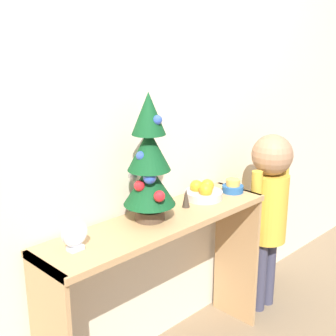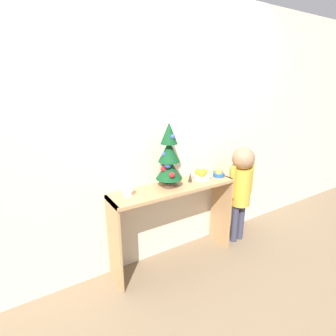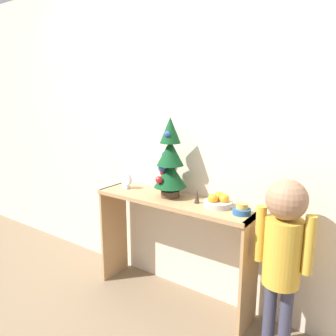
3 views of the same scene
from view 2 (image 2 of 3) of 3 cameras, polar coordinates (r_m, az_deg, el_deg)
name	(u,v)px [view 2 (image 2 of 3)]	position (r m, az deg, el deg)	size (l,w,h in m)	color
ground_plane	(183,269)	(2.72, 3.21, -21.11)	(12.00, 12.00, 0.00)	#7A664C
back_wall	(163,135)	(2.47, -1.20, 7.10)	(7.00, 0.05, 2.50)	beige
console_table	(174,205)	(2.50, 1.33, -8.03)	(1.23, 0.32, 0.81)	tan
mini_tree	(169,158)	(2.34, 0.21, 2.23)	(0.24, 0.24, 0.59)	#4C3828
fruit_bowl	(201,175)	(2.64, 7.28, -1.54)	(0.20, 0.20, 0.09)	#B7B2A8
singing_bowl	(219,174)	(2.73, 10.98, -1.24)	(0.11, 0.11, 0.07)	#235189
desk_clock	(127,190)	(2.21, -8.85, -4.72)	(0.11, 0.04, 0.13)	#B2B2B7
figurine	(190,177)	(2.53, 4.85, -2.01)	(0.04, 0.04, 0.10)	#382D23
child_figure	(241,182)	(2.93, 15.66, -2.98)	(0.34, 0.23, 1.09)	#38384C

